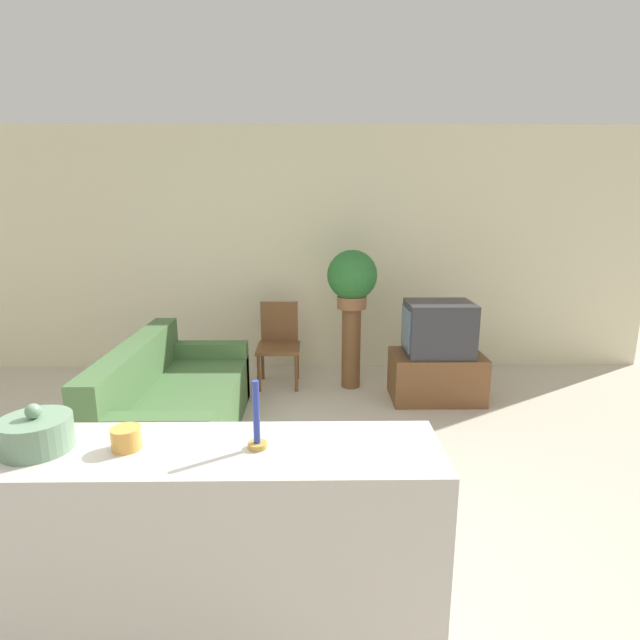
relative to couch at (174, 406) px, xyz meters
name	(u,v)px	position (x,y,z in m)	size (l,w,h in m)	color
ground_plane	(186,574)	(0.46, -1.54, -0.28)	(14.00, 14.00, 0.00)	beige
wall_back	(254,251)	(0.46, 1.89, 1.07)	(9.00, 0.06, 2.70)	beige
couch	(174,406)	(0.00, 0.00, 0.00)	(0.88, 1.85, 0.80)	#476B3D
tv_stand	(436,376)	(2.33, 0.83, -0.05)	(0.87, 0.55, 0.46)	brown
television	(438,328)	(2.32, 0.83, 0.43)	(0.63, 0.49, 0.51)	#333338
wooden_chair	(279,340)	(0.76, 1.31, 0.19)	(0.44, 0.44, 0.86)	brown
plant_stand	(351,348)	(1.52, 1.18, 0.14)	(0.19, 0.19, 0.84)	brown
potted_plant	(352,277)	(1.52, 1.18, 0.87)	(0.50, 0.50, 0.59)	#8E5B3D
foreground_counter	(139,571)	(0.46, -2.13, 0.23)	(2.27, 0.44, 1.02)	beige
decorative_bowl	(36,433)	(0.14, -2.13, 0.80)	(0.25, 0.25, 0.17)	gray
candle_jar	(127,438)	(0.46, -2.13, 0.78)	(0.11, 0.11, 0.08)	gold
candlestick	(257,426)	(0.93, -2.13, 0.83)	(0.07, 0.07, 0.25)	#B7933D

